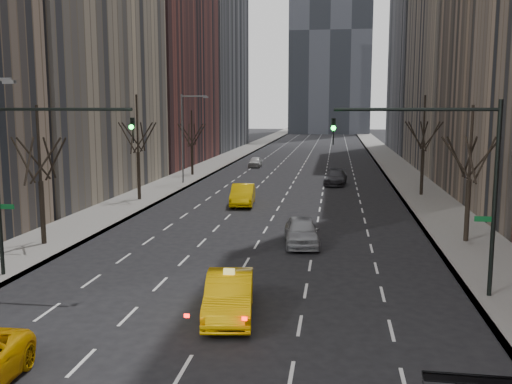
% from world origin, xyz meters
% --- Properties ---
extents(sidewalk_left, '(4.50, 320.00, 0.15)m').
position_xyz_m(sidewalk_left, '(-12.25, 70.00, 0.07)').
color(sidewalk_left, slate).
rests_on(sidewalk_left, ground).
extents(sidewalk_right, '(4.50, 320.00, 0.15)m').
position_xyz_m(sidewalk_right, '(12.25, 70.00, 0.07)').
color(sidewalk_right, slate).
rests_on(sidewalk_right, ground).
extents(bld_left_far, '(14.00, 28.00, 44.00)m').
position_xyz_m(bld_left_far, '(-21.50, 66.00, 22.00)').
color(bld_left_far, brown).
rests_on(bld_left_far, ground).
extents(tree_lw_b, '(3.36, 3.50, 7.82)m').
position_xyz_m(tree_lw_b, '(-12.00, 18.00, 3.72)').
color(tree_lw_b, black).
rests_on(tree_lw_b, ground).
extents(tree_lw_c, '(3.36, 3.50, 8.74)m').
position_xyz_m(tree_lw_c, '(-12.00, 34.00, 4.04)').
color(tree_lw_c, black).
rests_on(tree_lw_c, ground).
extents(tree_lw_d, '(3.36, 3.50, 7.36)m').
position_xyz_m(tree_lw_d, '(-12.00, 52.00, 3.56)').
color(tree_lw_d, black).
rests_on(tree_lw_d, ground).
extents(tree_rw_b, '(3.36, 3.50, 7.82)m').
position_xyz_m(tree_rw_b, '(12.00, 22.00, 3.72)').
color(tree_rw_b, black).
rests_on(tree_rw_b, ground).
extents(tree_rw_c, '(3.36, 3.50, 8.74)m').
position_xyz_m(tree_rw_c, '(12.00, 40.00, 4.04)').
color(tree_rw_c, black).
rests_on(tree_rw_c, ground).
extents(traffic_mast_left, '(6.69, 0.39, 8.00)m').
position_xyz_m(traffic_mast_left, '(-9.11, 12.00, 5.49)').
color(traffic_mast_left, black).
rests_on(traffic_mast_left, ground).
extents(traffic_mast_right, '(6.69, 0.39, 8.00)m').
position_xyz_m(traffic_mast_right, '(9.11, 12.00, 5.49)').
color(traffic_mast_right, black).
rests_on(traffic_mast_right, ground).
extents(streetlight_far, '(2.83, 0.22, 9.00)m').
position_xyz_m(streetlight_far, '(-10.84, 45.00, 5.62)').
color(streetlight_far, slate).
rests_on(streetlight_far, ground).
extents(taxi_sedan, '(2.36, 5.15, 1.63)m').
position_xyz_m(taxi_sedan, '(0.55, 8.57, 0.82)').
color(taxi_sedan, '#FFBC05').
rests_on(taxi_sedan, ground).
extents(silver_sedan_ahead, '(2.45, 4.94, 1.62)m').
position_xyz_m(silver_sedan_ahead, '(2.55, 20.25, 0.81)').
color(silver_sedan_ahead, '#94969B').
rests_on(silver_sedan_ahead, ground).
extents(far_taxi, '(2.21, 5.22, 1.67)m').
position_xyz_m(far_taxi, '(-3.00, 33.19, 0.84)').
color(far_taxi, '#FFC605').
rests_on(far_taxi, ground).
extents(far_suv_grey, '(2.50, 5.34, 1.51)m').
position_xyz_m(far_suv_grey, '(4.41, 46.62, 0.75)').
color(far_suv_grey, '#333238').
rests_on(far_suv_grey, ground).
extents(far_car_white, '(1.69, 4.00, 1.35)m').
position_xyz_m(far_car_white, '(-6.21, 62.92, 0.68)').
color(far_car_white, silver).
rests_on(far_car_white, ground).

